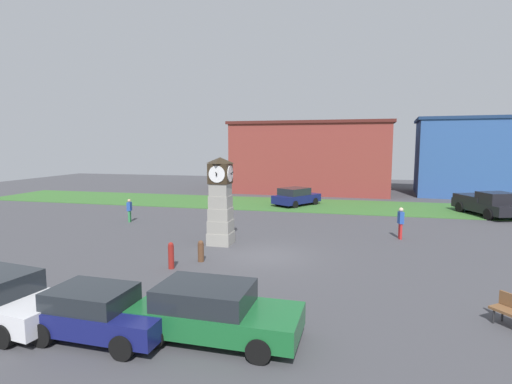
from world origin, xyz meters
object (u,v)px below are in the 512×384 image
(bollard_mid_row, at_px, (201,251))
(pedestrian_near_bench, at_px, (129,209))
(clock_tower, at_px, (221,203))
(car_far_lot, at_px, (296,197))
(car_near_tower, at_px, (98,312))
(pickup_truck, at_px, (487,203))
(car_by_building, at_px, (213,311))
(bollard_near_tower, at_px, (171,255))
(pedestrian_by_cars, at_px, (401,221))

(bollard_mid_row, relative_size, pedestrian_near_bench, 0.62)
(clock_tower, xyz_separation_m, car_far_lot, (1.98, 14.12, -1.41))
(car_near_tower, xyz_separation_m, pedestrian_near_bench, (-8.02, 14.78, 0.17))
(car_near_tower, height_order, pickup_truck, pickup_truck)
(car_near_tower, distance_m, car_by_building, 3.14)
(bollard_near_tower, distance_m, pickup_truck, 24.10)
(car_far_lot, bearing_deg, car_near_tower, -94.46)
(bollard_mid_row, bearing_deg, clock_tower, 92.45)
(bollard_near_tower, xyz_separation_m, bollard_mid_row, (0.84, 1.27, -0.09))
(car_far_lot, bearing_deg, bollard_near_tower, -98.23)
(clock_tower, distance_m, car_by_building, 10.40)
(car_by_building, bearing_deg, clock_tower, 107.61)
(bollard_near_tower, relative_size, bollard_mid_row, 1.18)
(bollard_near_tower, height_order, car_far_lot, car_far_lot)
(bollard_mid_row, distance_m, car_near_tower, 7.33)
(bollard_mid_row, bearing_deg, pedestrian_near_bench, 137.34)
(clock_tower, relative_size, pedestrian_by_cars, 2.58)
(car_far_lot, height_order, pedestrian_near_bench, pedestrian_near_bench)
(bollard_mid_row, xyz_separation_m, pedestrian_by_cars, (9.20, 6.66, 0.53))
(clock_tower, distance_m, car_near_tower, 10.63)
(clock_tower, height_order, bollard_mid_row, clock_tower)
(bollard_near_tower, distance_m, car_far_lot, 18.79)
(pedestrian_near_bench, height_order, pedestrian_by_cars, pedestrian_by_cars)
(car_near_tower, bearing_deg, car_far_lot, 85.54)
(bollard_mid_row, xyz_separation_m, car_far_lot, (1.85, 17.33, 0.29))
(clock_tower, distance_m, bollard_mid_row, 3.63)
(bollard_mid_row, bearing_deg, bollard_near_tower, -123.67)
(car_far_lot, height_order, pickup_truck, pickup_truck)
(bollard_mid_row, distance_m, pedestrian_by_cars, 11.37)
(pedestrian_by_cars, bearing_deg, bollard_mid_row, -144.11)
(bollard_near_tower, xyz_separation_m, car_far_lot, (2.69, 18.59, 0.21))
(clock_tower, bearing_deg, bollard_mid_row, -87.55)
(car_by_building, distance_m, car_far_lot, 23.96)
(bollard_mid_row, xyz_separation_m, pedestrian_near_bench, (-8.09, 7.46, 0.40))
(car_far_lot, distance_m, pickup_truck, 14.43)
(clock_tower, xyz_separation_m, car_near_tower, (0.06, -10.53, -1.48))
(pickup_truck, relative_size, pedestrian_near_bench, 3.63)
(clock_tower, xyz_separation_m, car_by_building, (3.11, -9.81, -1.43))
(car_far_lot, distance_m, pedestrian_by_cars, 12.96)
(car_far_lot, relative_size, pickup_truck, 0.82)
(car_near_tower, distance_m, car_far_lot, 24.72)
(bollard_near_tower, relative_size, car_far_lot, 0.25)
(car_near_tower, relative_size, car_by_building, 0.86)
(bollard_mid_row, xyz_separation_m, car_by_building, (2.98, -6.61, 0.27))
(car_near_tower, height_order, car_far_lot, car_far_lot)
(bollard_mid_row, distance_m, car_by_building, 7.26)
(clock_tower, distance_m, pedestrian_near_bench, 9.12)
(pickup_truck, xyz_separation_m, pedestrian_by_cars, (-7.00, -9.12, 0.09))
(bollard_near_tower, distance_m, pedestrian_by_cars, 12.80)
(bollard_mid_row, bearing_deg, car_by_building, -65.76)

